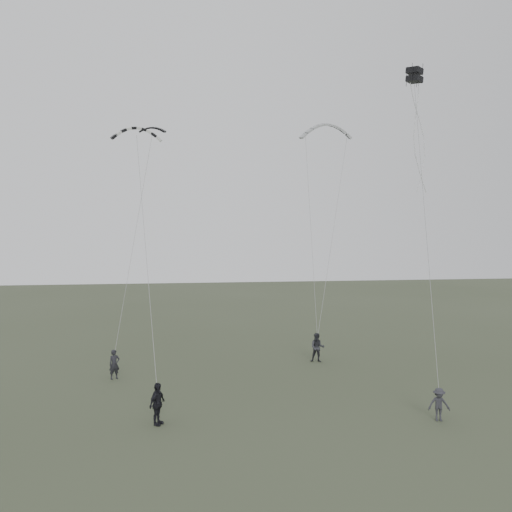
{
  "coord_description": "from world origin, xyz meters",
  "views": [
    {
      "loc": [
        -3.41,
        -24.1,
        8.3
      ],
      "look_at": [
        1.2,
        4.98,
        7.27
      ],
      "focal_mm": 35.0,
      "sensor_mm": 36.0,
      "label": 1
    }
  ],
  "objects": [
    {
      "name": "ground",
      "position": [
        0.0,
        0.0,
        0.0
      ],
      "size": [
        140.0,
        140.0,
        0.0
      ],
      "primitive_type": "plane",
      "color": "#3A422D",
      "rests_on": "ground"
    },
    {
      "name": "flyer_left",
      "position": [
        -7.11,
        6.04,
        0.87
      ],
      "size": [
        0.75,
        0.65,
        1.73
      ],
      "primitive_type": "imported",
      "rotation": [
        0.0,
        0.0,
        0.45
      ],
      "color": "black",
      "rests_on": "ground"
    },
    {
      "name": "flyer_right",
      "position": [
        5.87,
        8.1,
        0.97
      ],
      "size": [
        1.11,
        0.97,
        1.95
      ],
      "primitive_type": "imported",
      "rotation": [
        0.0,
        0.0,
        -0.28
      ],
      "color": "#28292E",
      "rests_on": "ground"
    },
    {
      "name": "flyer_center",
      "position": [
        -4.32,
        -1.75,
        0.94
      ],
      "size": [
        0.96,
        1.18,
        1.88
      ],
      "primitive_type": "imported",
      "rotation": [
        0.0,
        0.0,
        1.04
      ],
      "color": "black",
      "rests_on": "ground"
    },
    {
      "name": "flyer_far",
      "position": [
        8.33,
        -3.26,
        0.75
      ],
      "size": [
        1.07,
        0.76,
        1.5
      ],
      "primitive_type": "imported",
      "rotation": [
        0.0,
        0.0,
        -0.23
      ],
      "color": "#2B2B31",
      "rests_on": "ground"
    },
    {
      "name": "kite_dark_small",
      "position": [
        -4.96,
        9.09,
        15.47
      ],
      "size": [
        1.77,
        0.88,
        0.65
      ],
      "primitive_type": null,
      "rotation": [
        0.25,
        0.0,
        -0.15
      ],
      "color": "black",
      "rests_on": "flyer_left"
    },
    {
      "name": "kite_pale_large",
      "position": [
        8.26,
        14.14,
        17.27
      ],
      "size": [
        4.24,
        1.76,
        1.85
      ],
      "primitive_type": null,
      "rotation": [
        0.24,
        0.0,
        -0.11
      ],
      "color": "#9EA0A3",
      "rests_on": "flyer_right"
    },
    {
      "name": "kite_striped",
      "position": [
        -5.73,
        6.15,
        14.79
      ],
      "size": [
        2.98,
        1.27,
        1.29
      ],
      "primitive_type": null,
      "rotation": [
        0.25,
        0.0,
        0.1
      ],
      "color": "black",
      "rests_on": "flyer_center"
    },
    {
      "name": "kite_box",
      "position": [
        9.24,
        1.31,
        17.08
      ],
      "size": [
        1.02,
        1.04,
        0.8
      ],
      "primitive_type": null,
      "rotation": [
        0.1,
        0.0,
        0.67
      ],
      "color": "black",
      "rests_on": "flyer_far"
    }
  ]
}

